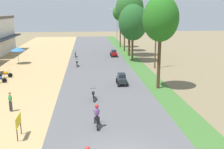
{
  "coord_description": "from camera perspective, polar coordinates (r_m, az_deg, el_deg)",
  "views": [
    {
      "loc": [
        -1.78,
        -13.03,
        7.99
      ],
      "look_at": [
        0.89,
        14.46,
        1.38
      ],
      "focal_mm": 43.43,
      "sensor_mm": 36.0,
      "label": 1
    }
  ],
  "objects": [
    {
      "name": "parked_motorbike_third",
      "position": [
        34.86,
        -21.6,
        0.17
      ],
      "size": [
        1.8,
        0.54,
        0.94
      ],
      "color": "black",
      "rests_on": "dirt_shoulder"
    },
    {
      "name": "street_signboard",
      "position": [
        18.26,
        -19.12,
        -9.48
      ],
      "size": [
        0.06,
        1.3,
        1.5
      ],
      "color": "#262628",
      "rests_on": "dirt_shoulder"
    },
    {
      "name": "vendor_umbrella",
      "position": [
        43.07,
        -19.23,
        5.12
      ],
      "size": [
        2.2,
        2.2,
        2.52
      ],
      "color": "#99999E",
      "rests_on": "dirt_shoulder"
    },
    {
      "name": "pedestrian_on_shoulder",
      "position": [
        23.1,
        -20.63,
        -5.15
      ],
      "size": [
        0.43,
        0.41,
        1.62
      ],
      "color": "#33333D",
      "rests_on": "dirt_shoulder"
    },
    {
      "name": "median_tree_nearest",
      "position": [
        27.53,
        10.21,
        11.42
      ],
      "size": [
        3.58,
        3.58,
        9.37
      ],
      "color": "#4C351E",
      "rests_on": "median_strip"
    },
    {
      "name": "median_tree_second",
      "position": [
        42.5,
        4.44,
        10.86
      ],
      "size": [
        4.49,
        4.49,
        8.82
      ],
      "color": "#4C351E",
      "rests_on": "median_strip"
    },
    {
      "name": "median_tree_third",
      "position": [
        47.62,
        3.73,
        13.75
      ],
      "size": [
        4.76,
        4.76,
        11.0
      ],
      "color": "#4C351E",
      "rests_on": "median_strip"
    },
    {
      "name": "median_tree_fourth",
      "position": [
        53.06,
        2.7,
        13.24
      ],
      "size": [
        3.32,
        3.32,
        9.47
      ],
      "color": "#4C351E",
      "rests_on": "median_strip"
    },
    {
      "name": "median_tree_fifth",
      "position": [
        58.93,
        1.79,
        12.79
      ],
      "size": [
        3.26,
        3.26,
        8.98
      ],
      "color": "#4C351E",
      "rests_on": "median_strip"
    },
    {
      "name": "streetlamp_near",
      "position": [
        45.26,
        4.17,
        8.86
      ],
      "size": [
        3.16,
        0.2,
        7.5
      ],
      "color": "gray",
      "rests_on": "median_strip"
    },
    {
      "name": "streetlamp_mid",
      "position": [
        66.24,
        1.05,
        10.75
      ],
      "size": [
        3.16,
        0.2,
        8.41
      ],
      "color": "gray",
      "rests_on": "median_strip"
    },
    {
      "name": "utility_pole_near",
      "position": [
        37.94,
        9.22,
        7.76
      ],
      "size": [
        1.8,
        0.2,
        8.31
      ],
      "color": "brown",
      "rests_on": "ground"
    },
    {
      "name": "car_hatchback_charcoal",
      "position": [
        29.26,
        2.03,
        -0.89
      ],
      "size": [
        1.04,
        2.0,
        1.23
      ],
      "color": "#282D33",
      "rests_on": "road_strip"
    },
    {
      "name": "car_sedan_red",
      "position": [
        47.16,
        0.35,
        4.61
      ],
      "size": [
        1.1,
        2.26,
        1.19
      ],
      "color": "red",
      "rests_on": "road_strip"
    },
    {
      "name": "motorbike_ahead_second",
      "position": [
        18.94,
        -3.22,
        -8.71
      ],
      "size": [
        0.54,
        1.8,
        1.66
      ],
      "color": "black",
      "rests_on": "road_strip"
    },
    {
      "name": "motorbike_ahead_third",
      "position": [
        24.56,
        -3.97,
        -4.16
      ],
      "size": [
        0.54,
        1.8,
        0.94
      ],
      "color": "black",
      "rests_on": "road_strip"
    },
    {
      "name": "motorbike_ahead_fourth",
      "position": [
        39.25,
        -7.39,
        2.45
      ],
      "size": [
        0.54,
        1.8,
        0.94
      ],
      "color": "black",
      "rests_on": "road_strip"
    },
    {
      "name": "motorbike_ahead_fifth",
      "position": [
        47.19,
        -7.7,
        4.29
      ],
      "size": [
        0.54,
        1.8,
        0.94
      ],
      "color": "black",
      "rests_on": "road_strip"
    }
  ]
}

